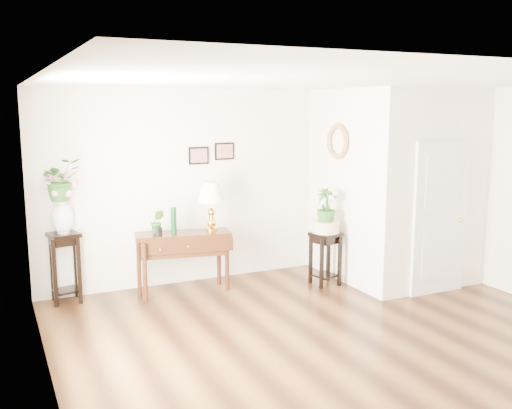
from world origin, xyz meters
TOP-DOWN VIEW (x-y plane):
  - floor at (0.00, 0.00)m, footprint 6.00×5.50m
  - ceiling at (0.00, 0.00)m, footprint 6.00×5.50m
  - wall_back at (0.00, 2.75)m, footprint 6.00×0.02m
  - wall_left at (-3.00, 0.00)m, footprint 0.02×5.50m
  - partition at (2.10, 1.77)m, footprint 1.80×1.95m
  - door at (2.10, 0.78)m, footprint 0.90×0.05m
  - art_print_left at (-0.65, 2.73)m, footprint 0.30×0.02m
  - art_print_right at (-0.25, 2.73)m, footprint 0.30×0.02m
  - wall_ornament at (1.16, 1.90)m, footprint 0.07×0.51m
  - console_table at (-1.07, 2.25)m, footprint 1.34×0.67m
  - table_lamp at (-0.65, 2.25)m, footprint 0.50×0.50m
  - green_vase at (-1.19, 2.25)m, footprint 0.10×0.10m
  - potted_plant at (-1.42, 2.25)m, footprint 0.22×0.19m
  - plant_stand_a at (-2.58, 2.57)m, footprint 0.43×0.43m
  - porcelain_vase at (-2.58, 2.57)m, footprint 0.34×0.34m
  - lily_arrangement at (-2.58, 2.57)m, footprint 0.60×0.56m
  - plant_stand_b at (0.90, 1.75)m, footprint 0.45×0.45m
  - ceramic_bowl at (0.90, 1.75)m, footprint 0.50×0.50m
  - narcissus at (0.90, 1.75)m, footprint 0.30×0.30m

SIDE VIEW (x-z plane):
  - floor at x=0.00m, z-range -0.01..0.01m
  - plant_stand_b at x=0.90m, z-range 0.00..0.77m
  - console_table at x=-1.07m, z-range 0.00..0.85m
  - plant_stand_a at x=-2.58m, z-range 0.00..0.93m
  - ceramic_bowl at x=0.90m, z-range 0.76..0.93m
  - potted_plant at x=-1.42m, z-range 0.85..1.18m
  - green_vase at x=-1.19m, z-range 0.84..1.21m
  - door at x=2.10m, z-range 0.00..2.10m
  - narcissus at x=0.90m, z-range 0.89..1.40m
  - porcelain_vase at x=-2.58m, z-range 0.91..1.39m
  - table_lamp at x=-0.65m, z-range 0.87..1.54m
  - wall_back at x=0.00m, z-range 0.00..2.80m
  - wall_left at x=-3.00m, z-range 0.00..2.80m
  - partition at x=2.10m, z-range 0.00..2.80m
  - lily_arrangement at x=-2.58m, z-range 1.33..1.88m
  - art_print_left at x=-0.65m, z-range 1.73..1.98m
  - art_print_right at x=-0.25m, z-range 1.77..2.02m
  - wall_ornament at x=1.16m, z-range 1.79..2.30m
  - ceiling at x=0.00m, z-range 2.79..2.81m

